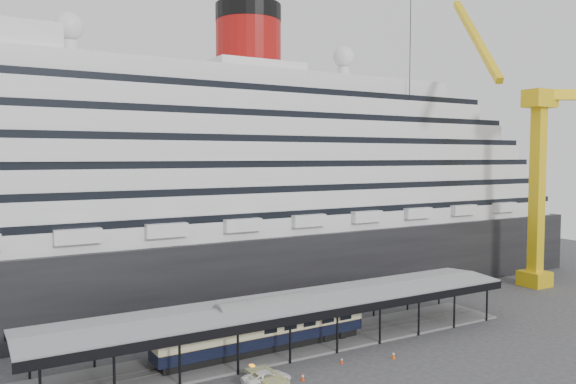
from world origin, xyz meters
The scene contains 9 objects.
ground centered at (0.00, 0.00, 0.00)m, with size 200.00×200.00×0.00m, color #333335.
cruise_ship centered at (0.05, 32.00, 18.35)m, with size 130.00×30.00×43.90m.
platform_canopy centered at (0.00, 5.00, 2.36)m, with size 56.00×9.18×5.30m.
crane_yellow centered at (47.06, 10.54, 19.96)m, with size 23.83×18.78×47.60m.
port_truck centered at (-7.45, -2.64, 0.64)m, with size 2.12×4.60×1.28m, color white.
pullman_carriage centered at (-3.72, 5.00, 2.84)m, with size 24.08×3.63×23.58m.
traffic_cone_left centered at (-4.10, -3.46, 0.35)m, with size 0.37×0.37×0.70m.
traffic_cone_mid centered at (1.54, -1.77, 0.33)m, with size 0.35×0.35×0.67m.
traffic_cone_right centered at (6.95, -3.35, 0.40)m, with size 0.49×0.49×0.80m.
Camera 1 is at (-30.95, -46.60, 20.78)m, focal length 35.00 mm.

